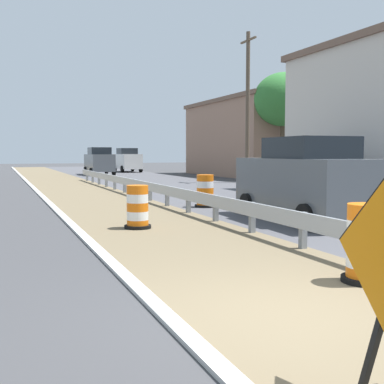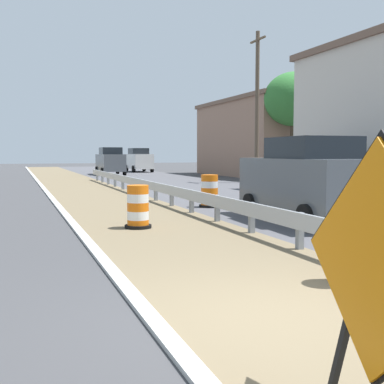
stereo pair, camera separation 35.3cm
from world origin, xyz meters
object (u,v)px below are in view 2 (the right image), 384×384
at_px(traffic_barrel_nearest, 357,248).
at_px(traffic_barrel_mid, 209,193).
at_px(car_mid_far_lane, 318,175).
at_px(car_trailing_near_lane, 139,160).
at_px(warning_sign_diamond, 376,273).
at_px(traffic_barrel_close, 138,209).
at_px(car_lead_near_lane, 110,161).
at_px(utility_pole_mid, 257,105).
at_px(car_lead_far_lane, 308,179).

xyz_separation_m(traffic_barrel_nearest, traffic_barrel_mid, (1.67, 9.63, -0.01)).
bearing_deg(car_mid_far_lane, traffic_barrel_nearest, -30.37).
xyz_separation_m(traffic_barrel_nearest, car_trailing_near_lane, (6.66, 39.88, 0.61)).
bearing_deg(warning_sign_diamond, traffic_barrel_close, -89.57).
relative_size(traffic_barrel_close, traffic_barrel_mid, 0.96).
distance_m(traffic_barrel_close, car_lead_near_lane, 29.13).
distance_m(warning_sign_diamond, utility_pole_mid, 27.04).
bearing_deg(traffic_barrel_mid, utility_pole_mid, 56.18).
height_order(car_mid_far_lane, utility_pole_mid, utility_pole_mid).
xyz_separation_m(traffic_barrel_nearest, car_lead_far_lane, (2.88, 5.62, 0.61)).
distance_m(traffic_barrel_nearest, car_lead_near_lane, 34.85).
distance_m(traffic_barrel_nearest, car_mid_far_lane, 12.17).
height_order(traffic_barrel_close, car_trailing_near_lane, car_trailing_near_lane).
bearing_deg(warning_sign_diamond, traffic_barrel_mid, -102.92).
distance_m(warning_sign_diamond, traffic_barrel_nearest, 3.86).
xyz_separation_m(traffic_barrel_close, car_lead_far_lane, (4.54, -0.35, 0.64)).
relative_size(warning_sign_diamond, car_mid_far_lane, 0.46).
bearing_deg(car_lead_near_lane, traffic_barrel_mid, 178.01).
distance_m(warning_sign_diamond, car_lead_near_lane, 38.14).
bearing_deg(car_lead_far_lane, car_trailing_near_lane, -4.45).
xyz_separation_m(car_lead_near_lane, utility_pole_mid, (6.36, -13.64, 3.54)).
bearing_deg(car_lead_near_lane, traffic_barrel_close, 171.82).
bearing_deg(traffic_barrel_close, traffic_barrel_nearest, -74.44).
xyz_separation_m(traffic_barrel_mid, car_mid_far_lane, (4.72, 0.72, 0.48)).
bearing_deg(traffic_barrel_nearest, car_mid_far_lane, 58.29).
bearing_deg(warning_sign_diamond, utility_pole_mid, -111.31).
bearing_deg(utility_pole_mid, car_lead_far_lane, -112.69).
bearing_deg(warning_sign_diamond, car_lead_near_lane, -93.52).
bearing_deg(traffic_barrel_close, utility_pole_mid, 53.94).
distance_m(traffic_barrel_close, utility_pole_mid, 19.16).
height_order(traffic_barrel_nearest, utility_pole_mid, utility_pole_mid).
bearing_deg(car_trailing_near_lane, car_lead_far_lane, -6.65).
distance_m(car_lead_far_lane, utility_pole_mid, 17.13).
xyz_separation_m(warning_sign_diamond, traffic_barrel_close, (0.63, 9.02, -0.59)).
relative_size(car_trailing_near_lane, utility_pole_mid, 0.49).
height_order(traffic_barrel_nearest, traffic_barrel_mid, traffic_barrel_nearest).
distance_m(car_lead_near_lane, car_mid_far_lane, 24.61).
bearing_deg(utility_pole_mid, car_mid_far_lane, -105.39).
distance_m(car_mid_far_lane, utility_pole_mid, 11.73).
distance_m(traffic_barrel_close, car_mid_far_lane, 9.18).
distance_m(traffic_barrel_close, car_lead_far_lane, 4.60).
height_order(traffic_barrel_mid, utility_pole_mid, utility_pole_mid).
bearing_deg(car_lead_near_lane, utility_pole_mid, -153.99).
xyz_separation_m(traffic_barrel_close, traffic_barrel_mid, (3.33, 3.66, 0.02)).
height_order(warning_sign_diamond, traffic_barrel_close, warning_sign_diamond).
xyz_separation_m(traffic_barrel_close, car_trailing_near_lane, (8.32, 33.91, 0.64)).
bearing_deg(car_mid_far_lane, car_lead_near_lane, -170.72).
xyz_separation_m(traffic_barrel_nearest, traffic_barrel_close, (-1.66, 5.97, -0.03)).
xyz_separation_m(traffic_barrel_close, utility_pole_mid, (11.01, 15.12, 4.19)).
distance_m(traffic_barrel_close, car_trailing_near_lane, 34.92).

